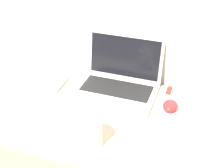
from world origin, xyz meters
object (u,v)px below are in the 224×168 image
at_px(laptop, 119,80).
at_px(computer_mouse, 170,106).
at_px(drink_cup, 89,132).
at_px(usb_stick, 169,90).
at_px(external_keyboard, 28,78).

height_order(laptop, computer_mouse, laptop).
height_order(drink_cup, usb_stick, drink_cup).
bearing_deg(external_keyboard, usb_stick, 10.91).
relative_size(laptop, computer_mouse, 4.27).
bearing_deg(drink_cup, laptop, 92.02).
distance_m(drink_cup, usb_stick, 0.50).
xyz_separation_m(drink_cup, external_keyboard, (-0.46, 0.32, -0.05)).
relative_size(computer_mouse, external_keyboard, 0.23).
distance_m(laptop, computer_mouse, 0.27).
xyz_separation_m(laptop, computer_mouse, (0.26, -0.08, -0.03)).
xyz_separation_m(laptop, external_keyboard, (-0.44, -0.07, -0.04)).
xyz_separation_m(laptop, usb_stick, (0.23, 0.06, -0.05)).
bearing_deg(laptop, external_keyboard, -170.98).
height_order(computer_mouse, usb_stick, computer_mouse).
bearing_deg(laptop, drink_cup, -87.98).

